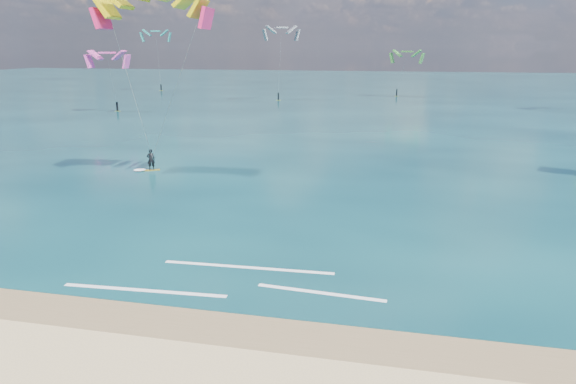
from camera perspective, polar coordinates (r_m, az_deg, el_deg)
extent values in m
plane|color=tan|center=(54.22, 3.06, 5.45)|extent=(320.00, 320.00, 0.00)
cube|color=brown|center=(20.23, -13.97, -13.60)|extent=(320.00, 2.40, 0.01)
cube|color=#092B34|center=(117.39, 8.02, 10.96)|extent=(320.00, 200.00, 0.04)
cube|color=yellow|center=(43.37, -14.90, 2.38)|extent=(1.34, 0.95, 0.06)
imported|color=black|center=(43.18, -14.99, 3.51)|extent=(0.75, 0.66, 1.72)
cylinder|color=black|center=(42.75, -14.84, 3.74)|extent=(0.49, 0.27, 0.04)
cube|color=white|center=(23.81, -4.47, -8.35)|extent=(7.94, 0.53, 0.01)
cube|color=white|center=(21.52, 3.65, -11.11)|extent=(5.39, 0.63, 0.01)
cube|color=white|center=(22.48, -15.69, -10.47)|extent=(7.09, 0.62, 0.01)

